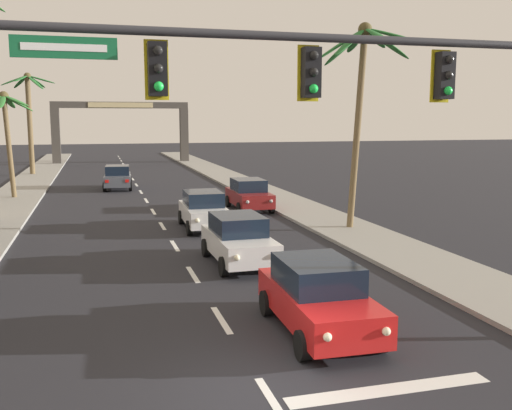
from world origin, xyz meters
name	(u,v)px	position (x,y,z in m)	size (l,w,h in m)	color
ground_plane	(265,390)	(0.00, 0.00, 0.00)	(220.00, 220.00, 0.00)	#232328
sidewalk_right	(299,208)	(7.80, 20.00, 0.07)	(3.20, 110.00, 0.14)	gray
lane_markings	(164,214)	(0.46, 20.26, 0.00)	(4.28, 89.44, 0.01)	silver
traffic_signal_mast	(400,104)	(2.98, 0.77, 5.22)	(11.46, 0.41, 7.31)	#2D2D33
sedan_lead_at_stop_bar	(318,296)	(2.00, 2.50, 0.85)	(2.02, 4.48, 1.68)	red
sedan_third_in_queue	(238,239)	(1.75, 9.21, 0.85)	(1.99, 4.47, 1.68)	silver
sedan_fifth_in_queue	(204,210)	(1.77, 15.93, 0.85)	(2.02, 4.48, 1.68)	silver
sedan_oncoming_far	(118,177)	(-1.43, 32.23, 0.85)	(2.15, 4.53, 1.68)	#4C515B
sedan_parked_nearest_kerb	(249,194)	(5.12, 20.60, 0.85)	(1.99, 4.47, 1.68)	maroon
palm_left_third	(6,117)	(-8.02, 28.53, 5.04)	(3.55, 3.53, 6.58)	brown
palm_left_farthest	(29,109)	(-8.28, 44.48, 5.81)	(4.49, 4.07, 8.87)	brown
palm_right_second	(363,72)	(8.46, 13.87, 6.93)	(4.48, 4.88, 9.02)	brown
town_gateway_arch	(121,124)	(0.00, 56.99, 4.41)	(14.90, 0.90, 6.80)	#423D38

